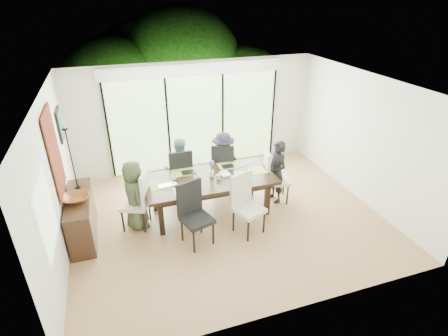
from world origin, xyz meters
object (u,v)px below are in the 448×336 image
object	(u,v)px
sideboard	(82,217)
chair_right_end	(277,176)
person_far_left	(179,168)
chair_far_right	(223,165)
table_top	(210,179)
cup_a	(174,178)
chair_far_left	(180,172)
cup_b	(219,177)
chair_near_left	(197,215)
person_left_end	(135,195)
chair_near_right	(249,206)
chair_left_end	(134,200)
laptop	(168,186)
vase	(212,174)
cup_c	(246,168)
person_far_right	(223,162)
person_right_end	(277,172)
bowl	(76,198)

from	to	relation	value
sideboard	chair_right_end	bearing A→B (deg)	0.07
person_far_left	chair_far_right	bearing A→B (deg)	176.03
table_top	cup_a	bearing A→B (deg)	167.91
chair_far_left	cup_b	xyz separation A→B (m)	(0.60, -0.95, 0.27)
chair_near_left	person_left_end	xyz separation A→B (m)	(-0.98, 0.87, 0.10)
table_top	chair_near_right	size ratio (longest dim) A/B	2.18
chair_far_right	sideboard	size ratio (longest dim) A/B	0.80
table_top	chair_left_end	size ratio (longest dim) A/B	2.18
laptop	vase	bearing A→B (deg)	3.04
person_far_left	laptop	distance (m)	1.02
chair_right_end	chair_near_left	bearing A→B (deg)	129.49
vase	cup_c	world-z (taller)	vase
cup_a	cup_c	bearing A→B (deg)	-1.91
cup_a	chair_near_right	bearing A→B (deg)	-40.36
person_far_right	laptop	xyz separation A→B (m)	(-1.40, -0.93, 0.13)
chair_near_left	sideboard	world-z (taller)	chair_near_left
chair_near_left	chair_near_right	distance (m)	1.00
person_left_end	laptop	xyz separation A→B (m)	(0.63, -0.10, 0.13)
table_top	person_right_end	size ratio (longest dim) A/B	1.86
person_right_end	person_far_left	world-z (taller)	same
table_top	laptop	size ratio (longest dim) A/B	7.27
table_top	chair_left_end	distance (m)	1.51
chair_right_end	person_left_end	world-z (taller)	person_left_end
person_far_right	table_top	bearing A→B (deg)	58.00
chair_far_right	cup_b	distance (m)	1.06
person_far_left	laptop	xyz separation A→B (m)	(-0.40, -0.93, 0.13)
person_right_end	cup_a	world-z (taller)	person_right_end
laptop	chair_far_left	bearing A→B (deg)	60.74
cup_c	bowl	xyz separation A→B (m)	(-3.28, -0.20, 0.03)
laptop	chair_near_left	bearing A→B (deg)	-71.98
chair_left_end	vase	size ratio (longest dim) A/B	9.17
chair_left_end	sideboard	xyz separation A→B (m)	(-0.98, -0.00, -0.17)
chair_far_right	bowl	distance (m)	3.19
chair_near_left	sideboard	size ratio (longest dim) A/B	0.80
table_top	person_left_end	world-z (taller)	person_left_end
table_top	laptop	xyz separation A→B (m)	(-0.85, -0.10, 0.05)
chair_left_end	chair_far_right	size ratio (longest dim) A/B	1.00
person_far_right	laptop	bearing A→B (deg)	35.12
cup_c	chair_far_left	bearing A→B (deg)	149.04
vase	cup_b	xyz separation A→B (m)	(0.10, -0.15, -0.02)
chair_right_end	person_far_left	distance (m)	2.12
cup_b	chair_right_end	bearing A→B (deg)	4.24
chair_far_left	person_far_left	world-z (taller)	person_far_left
vase	laptop	distance (m)	0.91
person_left_end	cup_b	world-z (taller)	person_left_end
chair_left_end	person_left_end	bearing A→B (deg)	111.68
bowl	chair_far_left	bearing A→B (deg)	25.24
person_right_end	cup_c	xyz separation A→B (m)	(-0.68, 0.10, 0.16)
person_left_end	cup_a	bearing A→B (deg)	-91.06
vase	bowl	bearing A→B (deg)	-176.49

